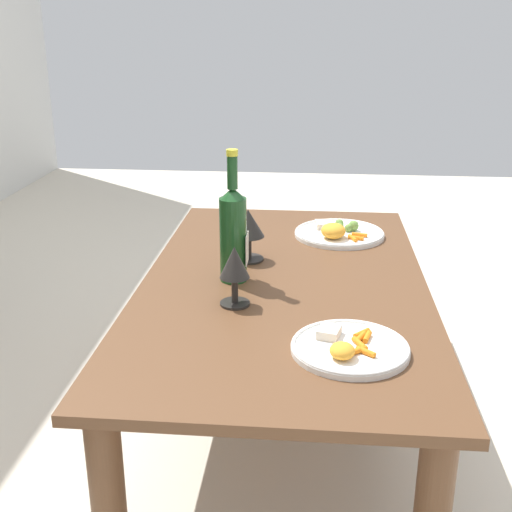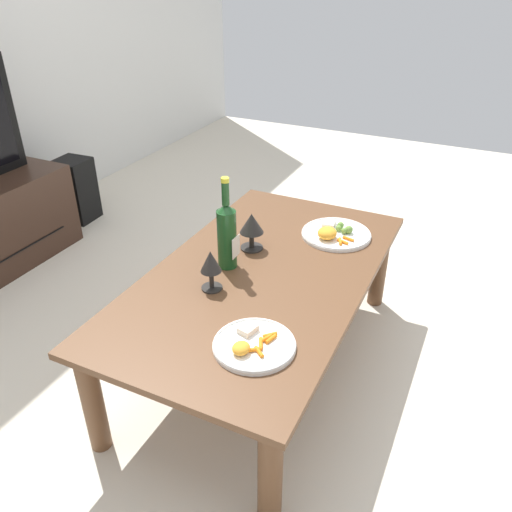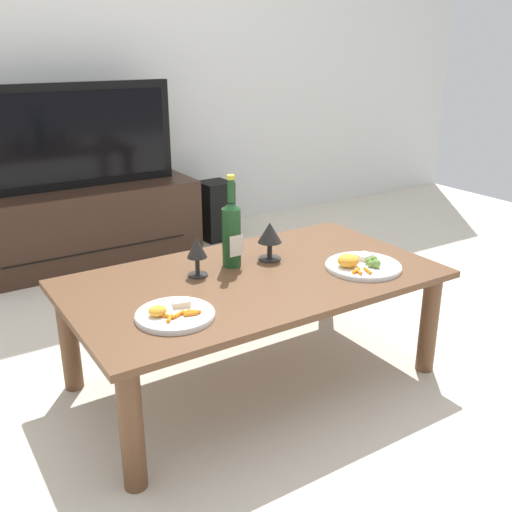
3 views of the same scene
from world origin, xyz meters
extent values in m
plane|color=beige|center=(0.00, 0.00, 0.00)|extent=(6.40, 6.40, 0.00)
cube|color=brown|center=(0.00, 0.00, 0.42)|extent=(1.35, 0.75, 0.03)
cylinder|color=brown|center=(0.61, -0.31, 0.20)|extent=(0.07, 0.07, 0.41)
cylinder|color=brown|center=(-0.61, 0.31, 0.20)|extent=(0.07, 0.07, 0.41)
cylinder|color=brown|center=(0.61, 0.31, 0.20)|extent=(0.07, 0.07, 0.41)
cylinder|color=#19471E|center=(-0.01, 0.13, 0.54)|extent=(0.07, 0.07, 0.23)
cone|color=#19471E|center=(-0.01, 0.13, 0.67)|extent=(0.07, 0.07, 0.03)
cylinder|color=#19471E|center=(-0.01, 0.13, 0.72)|extent=(0.03, 0.03, 0.09)
cylinder|color=yellow|center=(-0.01, 0.13, 0.77)|extent=(0.03, 0.03, 0.02)
cube|color=silver|center=(-0.01, 0.10, 0.52)|extent=(0.06, 0.00, 0.08)
cylinder|color=black|center=(-0.17, 0.11, 0.43)|extent=(0.07, 0.07, 0.01)
cylinder|color=black|center=(-0.17, 0.11, 0.47)|extent=(0.02, 0.02, 0.07)
cone|color=black|center=(-0.17, 0.11, 0.54)|extent=(0.07, 0.07, 0.08)
cylinder|color=black|center=(0.14, 0.11, 0.43)|extent=(0.09, 0.09, 0.01)
cylinder|color=black|center=(0.14, 0.11, 0.47)|extent=(0.02, 0.02, 0.07)
cone|color=black|center=(0.14, 0.11, 0.54)|extent=(0.09, 0.09, 0.08)
cylinder|color=white|center=(-0.39, -0.16, 0.44)|extent=(0.25, 0.25, 0.01)
torus|color=white|center=(-0.39, -0.16, 0.44)|extent=(0.25, 0.25, 0.01)
ellipsoid|color=orange|center=(-0.44, -0.14, 0.46)|extent=(0.06, 0.05, 0.03)
cube|color=beige|center=(-0.35, -0.11, 0.45)|extent=(0.06, 0.06, 0.02)
cylinder|color=orange|center=(-0.35, -0.20, 0.45)|extent=(0.05, 0.02, 0.01)
cylinder|color=orange|center=(-0.34, -0.19, 0.45)|extent=(0.04, 0.04, 0.01)
cylinder|color=orange|center=(-0.36, -0.18, 0.45)|extent=(0.04, 0.03, 0.01)
cylinder|color=orange|center=(-0.38, -0.18, 0.45)|extent=(0.04, 0.03, 0.01)
cylinder|color=orange|center=(-0.42, -0.17, 0.45)|extent=(0.04, 0.04, 0.01)
cylinder|color=orange|center=(-0.42, -0.19, 0.45)|extent=(0.04, 0.04, 0.01)
cylinder|color=white|center=(0.39, -0.16, 0.44)|extent=(0.29, 0.29, 0.01)
torus|color=white|center=(0.39, -0.16, 0.44)|extent=(0.28, 0.28, 0.01)
ellipsoid|color=orange|center=(0.33, -0.14, 0.47)|extent=(0.09, 0.08, 0.05)
cube|color=beige|center=(0.44, -0.11, 0.45)|extent=(0.07, 0.06, 0.02)
cylinder|color=orange|center=(0.32, -0.20, 0.45)|extent=(0.05, 0.03, 0.01)
cylinder|color=orange|center=(0.32, -0.21, 0.45)|extent=(0.03, 0.05, 0.01)
cylinder|color=orange|center=(0.35, -0.22, 0.45)|extent=(0.02, 0.05, 0.01)
sphere|color=olive|center=(0.41, -0.16, 0.46)|extent=(0.03, 0.03, 0.03)
sphere|color=olive|center=(0.41, -0.20, 0.46)|extent=(0.03, 0.03, 0.03)
sphere|color=olive|center=(0.44, -0.16, 0.46)|extent=(0.03, 0.03, 0.03)
sphere|color=olive|center=(0.40, -0.19, 0.46)|extent=(0.03, 0.03, 0.03)
camera|label=1|loc=(-1.62, -0.07, 1.09)|focal=45.83mm
camera|label=2|loc=(-1.45, -0.67, 1.44)|focal=36.15mm
camera|label=3|loc=(-1.06, -1.67, 1.23)|focal=40.91mm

